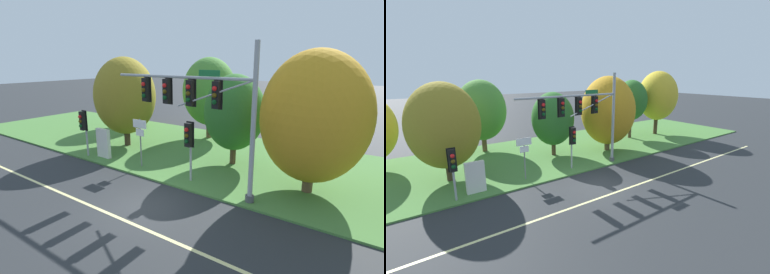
% 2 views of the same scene
% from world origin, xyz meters
% --- Properties ---
extents(ground_plane, '(160.00, 160.00, 0.00)m').
position_xyz_m(ground_plane, '(0.00, 0.00, 0.00)').
color(ground_plane, '#282B2D').
extents(lane_stripe, '(36.00, 0.16, 0.01)m').
position_xyz_m(lane_stripe, '(0.00, -1.20, 0.00)').
color(lane_stripe, beige).
rests_on(lane_stripe, ground).
extents(grass_verge, '(48.00, 11.50, 0.10)m').
position_xyz_m(grass_verge, '(0.00, 8.25, 0.05)').
color(grass_verge, '#477A38').
rests_on(grass_verge, ground).
extents(traffic_signal_mast, '(8.19, 0.49, 6.97)m').
position_xyz_m(traffic_signal_mast, '(1.04, 3.07, 4.39)').
color(traffic_signal_mast, '#9EA0A5').
rests_on(traffic_signal_mast, grass_verge).
extents(pedestrian_signal_near_kerb, '(0.46, 0.55, 3.19)m').
position_xyz_m(pedestrian_signal_near_kerb, '(0.17, 3.40, 2.42)').
color(pedestrian_signal_near_kerb, '#9EA0A5').
rests_on(pedestrian_signal_near_kerb, grass_verge).
extents(pedestrian_signal_further_along, '(0.46, 0.55, 3.05)m').
position_xyz_m(pedestrian_signal_further_along, '(-7.91, 2.92, 2.30)').
color(pedestrian_signal_further_along, '#9EA0A5').
rests_on(pedestrian_signal_further_along, grass_verge).
extents(route_sign_post, '(1.05, 0.08, 2.88)m').
position_xyz_m(route_sign_post, '(-3.51, 3.62, 2.08)').
color(route_sign_post, slate).
rests_on(route_sign_post, grass_verge).
extents(tree_left_of_mast, '(4.42, 4.42, 6.43)m').
position_xyz_m(tree_left_of_mast, '(-7.64, 6.38, 3.76)').
color(tree_left_of_mast, '#423021').
rests_on(tree_left_of_mast, grass_verge).
extents(tree_behind_signpost, '(4.27, 4.27, 6.42)m').
position_xyz_m(tree_behind_signpost, '(-3.87, 11.81, 3.84)').
color(tree_behind_signpost, brown).
rests_on(tree_behind_signpost, grass_verge).
extents(tree_mid_verge, '(3.61, 3.61, 5.43)m').
position_xyz_m(tree_mid_verge, '(0.73, 7.22, 3.27)').
color(tree_mid_verge, '#4C3823').
rests_on(tree_mid_verge, grass_verge).
extents(tree_tall_centre, '(4.90, 4.90, 6.72)m').
position_xyz_m(tree_tall_centre, '(5.58, 5.71, 3.75)').
color(tree_tall_centre, brown).
rests_on(tree_tall_centre, grass_verge).
extents(tree_right_far, '(3.45, 3.45, 6.29)m').
position_xyz_m(tree_right_far, '(10.76, 7.81, 4.21)').
color(tree_right_far, '#4C3823').
rests_on(tree_right_far, grass_verge).
extents(tree_furthest_back, '(4.43, 4.43, 7.21)m').
position_xyz_m(tree_furthest_back, '(14.65, 7.42, 4.53)').
color(tree_furthest_back, '#423021').
rests_on(tree_furthest_back, grass_verge).
extents(info_kiosk, '(1.10, 0.24, 1.90)m').
position_xyz_m(info_kiosk, '(-6.72, 3.46, 1.04)').
color(info_kiosk, silver).
rests_on(info_kiosk, grass_verge).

